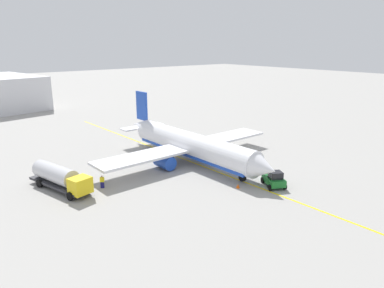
{
  "coord_description": "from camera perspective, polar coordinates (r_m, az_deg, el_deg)",
  "views": [
    {
      "loc": [
        41.74,
        -33.73,
        18.21
      ],
      "look_at": [
        0.0,
        0.0,
        3.0
      ],
      "focal_mm": 33.32,
      "sensor_mm": 36.0,
      "label": 1
    }
  ],
  "objects": [
    {
      "name": "ground_plane",
      "position": [
        56.67,
        0.0,
        -2.92
      ],
      "size": [
        400.0,
        400.0,
        0.0
      ],
      "primitive_type": "plane",
      "color": "#9E9B96"
    },
    {
      "name": "airplane",
      "position": [
        56.22,
        -0.32,
        -0.18
      ],
      "size": [
        33.49,
        31.77,
        9.78
      ],
      "color": "white",
      "rests_on": "ground"
    },
    {
      "name": "fuel_tanker",
      "position": [
        48.69,
        -20.36,
        -5.0
      ],
      "size": [
        10.92,
        4.93,
        3.15
      ],
      "color": "#2D2D33",
      "rests_on": "ground"
    },
    {
      "name": "pushback_tug",
      "position": [
        48.21,
        13.0,
        -5.51
      ],
      "size": [
        4.12,
        3.64,
        2.2
      ],
      "color": "#196B28",
      "rests_on": "ground"
    },
    {
      "name": "refueling_worker",
      "position": [
        48.05,
        -14.18,
        -5.9
      ],
      "size": [
        0.6,
        0.63,
        1.71
      ],
      "color": "navy",
      "rests_on": "ground"
    },
    {
      "name": "safety_cone_nose",
      "position": [
        47.13,
        7.38,
        -6.68
      ],
      "size": [
        0.5,
        0.5,
        0.55
      ],
      "primitive_type": "cone",
      "color": "#F2590F",
      "rests_on": "ground"
    },
    {
      "name": "safety_cone_wingtip",
      "position": [
        49.58,
        12.54,
        -5.72
      ],
      "size": [
        0.58,
        0.58,
        0.64
      ],
      "primitive_type": "cone",
      "color": "#F2590F",
      "rests_on": "ground"
    },
    {
      "name": "taxi_line_marking",
      "position": [
        56.67,
        0.0,
        -2.91
      ],
      "size": [
        80.21,
        2.22,
        0.01
      ],
      "primitive_type": "cube",
      "rotation": [
        0.0,
        0.0,
        0.02
      ],
      "color": "yellow",
      "rests_on": "ground"
    }
  ]
}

